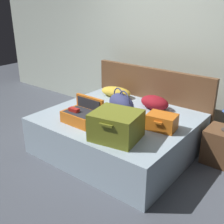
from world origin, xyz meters
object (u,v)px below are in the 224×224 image
(hard_case_medium, at_px, (82,115))
(nightstand, at_px, (223,146))
(hard_case_small, at_px, (162,122))
(bed, at_px, (118,133))
(duffel_bag, at_px, (121,104))
(hard_case_large, at_px, (116,125))
(pillow_center_head, at_px, (116,92))
(pillow_near_headboard, at_px, (155,103))

(hard_case_medium, distance_m, nightstand, 1.83)
(hard_case_small, bearing_deg, bed, 173.13)
(bed, xyz_separation_m, nightstand, (1.24, 0.58, -0.03))
(hard_case_medium, bearing_deg, nightstand, 35.01)
(hard_case_small, height_order, duffel_bag, duffel_bag)
(bed, height_order, hard_case_large, hard_case_large)
(pillow_center_head, height_order, nightstand, pillow_center_head)
(duffel_bag, bearing_deg, bed, -81.81)
(hard_case_medium, relative_size, pillow_center_head, 0.90)
(bed, distance_m, pillow_near_headboard, 0.68)
(hard_case_medium, distance_m, duffel_bag, 0.57)
(hard_case_large, xyz_separation_m, duffel_bag, (-0.38, 0.61, -0.02))
(pillow_center_head, bearing_deg, hard_case_medium, -75.83)
(hard_case_large, height_order, nightstand, hard_case_large)
(hard_case_large, distance_m, pillow_center_head, 1.42)
(bed, distance_m, hard_case_small, 0.74)
(pillow_near_headboard, bearing_deg, bed, -114.96)
(bed, xyz_separation_m, duffel_bag, (-0.01, 0.10, 0.40))
(hard_case_large, bearing_deg, bed, 115.12)
(bed, height_order, pillow_near_headboard, pillow_near_headboard)
(pillow_near_headboard, bearing_deg, hard_case_medium, -117.03)
(hard_case_large, relative_size, duffel_bag, 1.07)
(bed, height_order, nightstand, bed)
(hard_case_large, distance_m, hard_case_medium, 0.61)
(hard_case_small, bearing_deg, pillow_near_headboard, 119.72)
(pillow_near_headboard, xyz_separation_m, pillow_center_head, (-0.75, 0.08, -0.02))
(duffel_bag, bearing_deg, pillow_center_head, 133.21)
(hard_case_medium, distance_m, pillow_center_head, 1.07)
(duffel_bag, bearing_deg, pillow_near_headboard, 59.12)
(duffel_bag, xyz_separation_m, pillow_near_headboard, (0.26, 0.44, -0.05))
(hard_case_large, xyz_separation_m, hard_case_small, (0.29, 0.52, -0.07))
(hard_case_medium, bearing_deg, hard_case_small, 26.92)
(bed, bearing_deg, hard_case_small, 0.91)
(nightstand, bearing_deg, hard_case_large, -128.79)
(hard_case_medium, bearing_deg, hard_case_large, -7.39)
(duffel_bag, distance_m, nightstand, 1.41)
(hard_case_small, bearing_deg, nightstand, 36.11)
(hard_case_small, distance_m, duffel_bag, 0.67)
(hard_case_large, xyz_separation_m, pillow_near_headboard, (-0.12, 1.04, -0.07))
(hard_case_small, distance_m, pillow_center_head, 1.30)
(bed, xyz_separation_m, hard_case_small, (0.65, 0.01, 0.35))
(hard_case_large, bearing_deg, hard_case_medium, 161.44)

